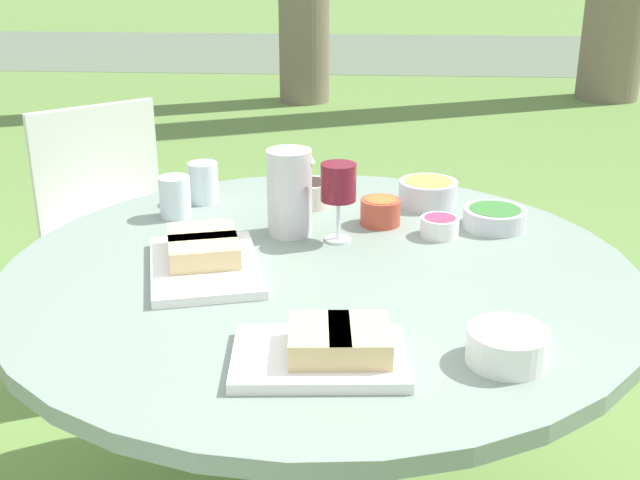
{
  "coord_description": "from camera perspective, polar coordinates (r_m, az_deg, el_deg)",
  "views": [
    {
      "loc": [
        0.11,
        -1.58,
        1.45
      ],
      "look_at": [
        0.0,
        0.0,
        0.83
      ],
      "focal_mm": 45.0,
      "sensor_mm": 36.0,
      "label": 1
    }
  ],
  "objects": [
    {
      "name": "river_strip",
      "position": [
        10.1,
        3.29,
        13.23
      ],
      "size": [
        40.0,
        3.31,
        0.01
      ],
      "color": "#6B7F5B",
      "rests_on": "ground_plane"
    },
    {
      "name": "dining_table",
      "position": [
        1.76,
        0.0,
        -4.72
      ],
      "size": [
        1.36,
        1.36,
        0.77
      ],
      "color": "#4C4C51",
      "rests_on": "ground_plane"
    },
    {
      "name": "chair_near_left",
      "position": [
        2.81,
        -14.47,
        1.54
      ],
      "size": [
        0.61,
        0.6,
        0.89
      ],
      "color": "white",
      "rests_on": "ground_plane"
    },
    {
      "name": "water_pitcher",
      "position": [
        1.87,
        -2.17,
        3.41
      ],
      "size": [
        0.11,
        0.11,
        0.2
      ],
      "color": "silver",
      "rests_on": "dining_table"
    },
    {
      "name": "wine_glass",
      "position": [
        1.81,
        1.32,
        3.95
      ],
      "size": [
        0.08,
        0.08,
        0.18
      ],
      "color": "silver",
      "rests_on": "dining_table"
    },
    {
      "name": "platter_bread_main",
      "position": [
        1.72,
        -8.25,
        -1.13
      ],
      "size": [
        0.31,
        0.38,
        0.07
      ],
      "color": "white",
      "rests_on": "dining_table"
    },
    {
      "name": "platter_charcuterie",
      "position": [
        1.35,
        0.69,
        -7.72
      ],
      "size": [
        0.31,
        0.23,
        0.07
      ],
      "color": "white",
      "rests_on": "dining_table"
    },
    {
      "name": "bowl_fries",
      "position": [
        2.11,
        7.7,
        3.45
      ],
      "size": [
        0.15,
        0.15,
        0.07
      ],
      "color": "silver",
      "rests_on": "dining_table"
    },
    {
      "name": "bowl_salad",
      "position": [
        1.98,
        12.3,
        1.61
      ],
      "size": [
        0.15,
        0.15,
        0.05
      ],
      "color": "silver",
      "rests_on": "dining_table"
    },
    {
      "name": "bowl_olives",
      "position": [
        2.08,
        -0.66,
        3.42
      ],
      "size": [
        0.11,
        0.11,
        0.07
      ],
      "color": "beige",
      "rests_on": "dining_table"
    },
    {
      "name": "bowl_dip_red",
      "position": [
        1.9,
        8.5,
        1.03
      ],
      "size": [
        0.09,
        0.09,
        0.05
      ],
      "color": "white",
      "rests_on": "dining_table"
    },
    {
      "name": "bowl_dip_cream",
      "position": [
        1.38,
        13.2,
        -7.21
      ],
      "size": [
        0.14,
        0.14,
        0.06
      ],
      "color": "white",
      "rests_on": "dining_table"
    },
    {
      "name": "bowl_roasted_veg",
      "position": [
        1.96,
        4.32,
        2.13
      ],
      "size": [
        0.1,
        0.1,
        0.07
      ],
      "color": "#B74733",
      "rests_on": "dining_table"
    },
    {
      "name": "cup_water_near",
      "position": [
        2.03,
        -10.28,
        3.03
      ],
      "size": [
        0.08,
        0.08,
        0.1
      ],
      "color": "silver",
      "rests_on": "dining_table"
    },
    {
      "name": "cup_water_far",
      "position": [
        2.13,
        -8.29,
        4.06
      ],
      "size": [
        0.08,
        0.08,
        0.11
      ],
      "color": "silver",
      "rests_on": "dining_table"
    }
  ]
}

